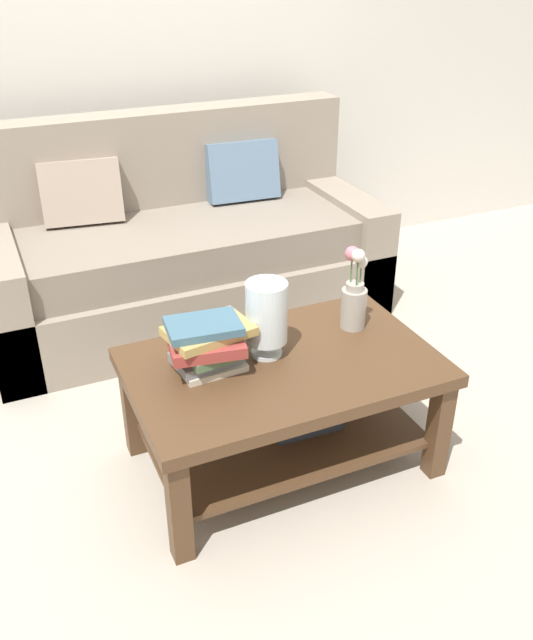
{
  "coord_description": "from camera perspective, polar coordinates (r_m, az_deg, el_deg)",
  "views": [
    {
      "loc": [
        -0.95,
        -2.3,
        1.85
      ],
      "look_at": [
        -0.02,
        -0.22,
        0.58
      ],
      "focal_mm": 38.46,
      "sensor_mm": 36.0,
      "label": 1
    }
  ],
  "objects": [
    {
      "name": "book_stack_main",
      "position": [
        2.46,
        -4.96,
        -1.96
      ],
      "size": [
        0.33,
        0.26,
        0.2
      ],
      "color": "beige",
      "rests_on": "coffee_table"
    },
    {
      "name": "couch",
      "position": [
        3.76,
        -7.05,
        5.68
      ],
      "size": [
        2.08,
        0.9,
        1.06
      ],
      "color": "gray",
      "rests_on": "ground"
    },
    {
      "name": "glass_hurricane_vase",
      "position": [
        2.51,
        -0.0,
        0.45
      ],
      "size": [
        0.16,
        0.16,
        0.3
      ],
      "color": "silver",
      "rests_on": "coffee_table"
    },
    {
      "name": "back_wall",
      "position": [
        4.09,
        -11.29,
        21.65
      ],
      "size": [
        6.4,
        0.12,
        2.7
      ],
      "primitive_type": "cube",
      "color": "beige",
      "rests_on": "ground"
    },
    {
      "name": "ground_plane",
      "position": [
        3.1,
        -1.36,
        -7.47
      ],
      "size": [
        10.0,
        10.0,
        0.0
      ],
      "primitive_type": "plane",
      "color": "#ADA393"
    },
    {
      "name": "flower_pitcher",
      "position": [
        2.73,
        7.3,
        1.93
      ],
      "size": [
        0.1,
        0.1,
        0.35
      ],
      "color": "#9E998E",
      "rests_on": "coffee_table"
    },
    {
      "name": "coffee_table",
      "position": [
        2.63,
        1.4,
        -5.89
      ],
      "size": [
        1.15,
        0.72,
        0.48
      ],
      "color": "#4C331E",
      "rests_on": "ground"
    }
  ]
}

